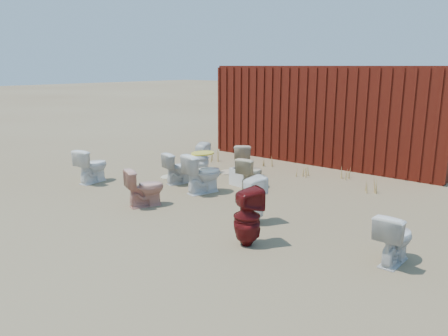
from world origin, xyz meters
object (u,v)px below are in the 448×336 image
Objects in this scene: toilet_front_c at (179,168)px; loose_tank at (241,178)px; toilet_front_maroon at (247,217)px; toilet_front_e at (395,238)px; toilet_back_beige_left at (243,158)px; toilet_back_beige_right at (251,173)px; toilet_back_yellowlid at (203,173)px; toilet_front_pink at (145,187)px; shipping_container at (336,113)px; toilet_front_a at (92,166)px; toilet_back_e at (253,200)px; toilet_back_a at (202,159)px.

toilet_front_c is 1.32× the size of loose_tank.
toilet_front_maroon is 1.62× the size of loose_tank.
toilet_front_e is (1.73, 0.72, -0.08)m from toilet_front_maroon.
toilet_back_beige_left is 1.05× the size of toilet_back_beige_right.
toilet_back_yellowlid is 1.53× the size of loose_tank.
toilet_front_pink is at bearing -95.45° from loose_tank.
toilet_front_a is at bearing -116.56° from shipping_container.
toilet_front_pink is at bearing 129.58° from toilet_front_c.
toilet_front_c is 3.46m from toilet_front_maroon.
toilet_front_maroon is 1.19× the size of toilet_back_beige_left.
toilet_back_beige_left is 0.90× the size of toilet_back_e.
toilet_front_c reaches higher than toilet_back_beige_right.
toilet_front_a is at bearing 36.62° from toilet_back_yellowlid.
shipping_container is 6.02m from toilet_front_pink.
toilet_front_e is 0.91× the size of toilet_back_a.
toilet_back_beige_left is 3.27m from toilet_back_e.
shipping_container reaches higher than toilet_back_yellowlid.
toilet_back_e reaches higher than toilet_back_a.
toilet_front_a is 1.44× the size of loose_tank.
shipping_container is 3.15m from toilet_back_beige_left.
toilet_front_maroon reaches higher than toilet_back_e.
toilet_back_yellowlid is at bearing 67.04° from toilet_back_beige_left.
toilet_back_yellowlid reaches higher than toilet_front_c.
toilet_front_pink is 1.02× the size of toilet_front_c.
toilet_back_yellowlid reaches higher than toilet_back_beige_left.
toilet_back_beige_right is at bearing -1.71° from loose_tank.
toilet_front_pink is 2.16m from loose_tank.
toilet_back_a is at bearing -31.64° from toilet_back_yellowlid.
toilet_back_e reaches higher than toilet_back_beige_left.
loose_tank is (0.27, 0.85, -0.21)m from toilet_back_yellowlid.
shipping_container is 7.83× the size of toilet_back_yellowlid.
toilet_front_a is (-2.79, -5.58, -0.84)m from shipping_container.
toilet_back_a is at bearing -112.57° from shipping_container.
toilet_front_a is 1.00× the size of toilet_back_a.
toilet_front_pink is 2.20m from toilet_back_beige_right.
toilet_back_a is (-1.49, -3.59, -0.84)m from shipping_container.
toilet_front_e is 5.26m from toilet_back_a.
shipping_container is 4.74m from toilet_front_c.
toilet_front_a is at bearing -137.82° from loose_tank.
toilet_front_e is 4.97m from toilet_back_beige_left.
toilet_front_a is at bearing 2.52° from toilet_front_e.
toilet_front_a is at bearing 19.12° from toilet_back_beige_left.
toilet_back_e is at bearing 130.93° from toilet_back_a.
toilet_front_e is 3.71m from toilet_back_beige_right.
toilet_front_pink is 0.98× the size of toilet_back_beige_left.
loose_tank is (-3.64, 1.62, -0.15)m from toilet_front_e.
shipping_container reaches higher than loose_tank.
shipping_container reaches higher than toilet_back_beige_right.
toilet_front_pink is (2.09, -0.33, -0.02)m from toilet_front_a.
toilet_front_e is 0.87× the size of toilet_back_e.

